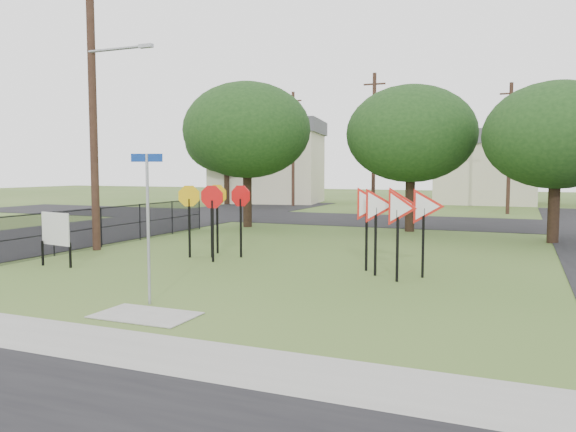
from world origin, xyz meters
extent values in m
plane|color=#3D5B22|center=(0.00, 0.00, 0.00)|extent=(140.00, 140.00, 0.00)
cube|color=gray|center=(0.00, -4.20, 0.01)|extent=(30.00, 1.60, 0.02)
cube|color=#3D5B22|center=(0.00, -5.40, 0.01)|extent=(30.00, 0.80, 0.02)
cube|color=black|center=(-12.00, 10.00, 0.01)|extent=(8.00, 50.00, 0.02)
cube|color=black|center=(0.00, 20.00, 0.01)|extent=(60.00, 8.00, 0.02)
cube|color=gray|center=(0.00, -2.40, 0.01)|extent=(2.00, 1.20, 0.02)
cylinder|color=#97999F|center=(-0.52, -1.56, 1.61)|extent=(0.06, 0.06, 3.22)
cube|color=navy|center=(-0.52, -1.56, 3.14)|extent=(0.63, 0.26, 0.17)
cube|color=black|center=(-2.57, 4.59, 0.97)|extent=(0.06, 0.06, 1.93)
cube|color=black|center=(-1.70, 4.98, 0.97)|extent=(0.06, 0.06, 1.93)
cube|color=black|center=(-2.08, 3.82, 0.97)|extent=(0.06, 0.06, 1.93)
cube|color=black|center=(-3.25, 4.30, 0.97)|extent=(0.06, 0.06, 1.93)
cube|color=black|center=(-2.86, 5.46, 0.97)|extent=(0.06, 0.06, 1.93)
cube|color=black|center=(3.17, 3.53, 0.93)|extent=(0.06, 0.06, 1.87)
cube|color=black|center=(3.90, 2.90, 0.93)|extent=(0.06, 0.06, 1.87)
cube|color=black|center=(2.76, 4.15, 0.93)|extent=(0.06, 0.06, 1.87)
cube|color=black|center=(3.59, 4.46, 0.93)|extent=(0.06, 0.06, 1.87)
cube|color=black|center=(4.42, 3.73, 0.93)|extent=(0.06, 0.06, 1.87)
cube|color=black|center=(-6.50, 1.26, 0.38)|extent=(0.05, 0.05, 0.76)
cube|color=black|center=(-5.42, 1.26, 0.38)|extent=(0.05, 0.05, 0.76)
cube|color=silver|center=(-5.96, 1.26, 1.13)|extent=(1.28, 0.29, 0.97)
cylinder|color=#3F281D|center=(-7.30, 4.50, 5.00)|extent=(0.28, 0.28, 10.00)
cylinder|color=#97999F|center=(-6.10, 4.40, 7.00)|extent=(2.40, 0.10, 0.10)
cube|color=#97999F|center=(-4.90, 4.40, 7.00)|extent=(0.50, 0.18, 0.12)
cylinder|color=#3F281D|center=(-2.00, 24.00, 4.50)|extent=(0.24, 0.24, 9.00)
cube|color=#3F281D|center=(-2.00, 24.00, 8.30)|extent=(1.40, 0.10, 0.10)
cylinder|color=#3F281D|center=(6.00, 28.00, 4.25)|extent=(0.24, 0.24, 8.50)
cube|color=#3F281D|center=(6.00, 28.00, 7.80)|extent=(1.40, 0.10, 0.10)
cylinder|color=#3F281D|center=(-10.00, 30.00, 4.50)|extent=(0.24, 0.24, 9.00)
cube|color=#3F281D|center=(-10.00, 30.00, 8.30)|extent=(1.40, 0.10, 0.10)
cylinder|color=black|center=(-7.60, 2.80, 0.75)|extent=(0.05, 0.05, 1.50)
cylinder|color=black|center=(-7.60, 5.10, 0.75)|extent=(0.05, 0.05, 1.50)
cylinder|color=black|center=(-7.60, 7.40, 0.75)|extent=(0.05, 0.05, 1.50)
cylinder|color=black|center=(-7.60, 9.70, 0.75)|extent=(0.05, 0.05, 1.50)
cylinder|color=black|center=(-7.60, 12.00, 0.75)|extent=(0.05, 0.05, 1.50)
cube|color=black|center=(-7.60, 6.25, 1.46)|extent=(0.03, 11.50, 0.03)
cube|color=black|center=(-7.60, 6.25, 0.75)|extent=(0.03, 11.50, 0.03)
cube|color=black|center=(-7.60, 6.25, 0.75)|extent=(0.01, 11.50, 1.50)
cube|color=beige|center=(-14.00, 34.00, 3.00)|extent=(10.08, 8.46, 6.00)
cube|color=#4D4D52|center=(-14.00, 34.00, 6.60)|extent=(10.58, 8.88, 1.20)
cube|color=beige|center=(4.00, 40.00, 2.50)|extent=(8.00, 8.00, 5.00)
cube|color=#4D4D52|center=(4.00, 40.00, 5.60)|extent=(8.40, 8.40, 1.20)
cylinder|color=black|center=(-6.00, 14.00, 1.31)|extent=(0.44, 0.44, 2.62)
ellipsoid|color=black|center=(-6.00, 14.00, 4.87)|extent=(6.40, 6.40, 4.80)
cylinder|color=black|center=(2.00, 15.00, 1.22)|extent=(0.44, 0.44, 2.45)
ellipsoid|color=black|center=(2.00, 15.00, 4.55)|extent=(6.00, 6.00, 4.50)
cylinder|color=black|center=(8.00, 13.00, 1.14)|extent=(0.44, 0.44, 2.27)
ellipsoid|color=black|center=(8.00, 13.00, 4.23)|extent=(5.60, 5.60, 4.20)
cylinder|color=black|center=(-16.00, 30.00, 1.40)|extent=(0.44, 0.44, 2.80)
ellipsoid|color=black|center=(-16.00, 30.00, 5.18)|extent=(6.80, 6.80, 5.10)
camera|label=1|loc=(6.80, -11.38, 2.88)|focal=35.00mm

